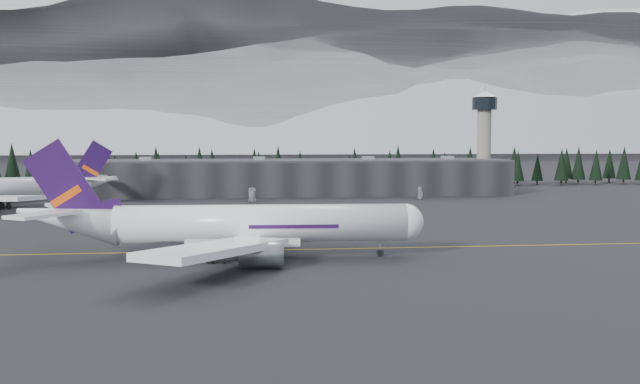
{
  "coord_description": "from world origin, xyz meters",
  "views": [
    {
      "loc": [
        -17.76,
        -132.74,
        21.01
      ],
      "look_at": [
        0.0,
        20.0,
        9.0
      ],
      "focal_mm": 40.0,
      "sensor_mm": 36.0,
      "label": 1
    }
  ],
  "objects": [
    {
      "name": "mountain_ridge",
      "position": [
        0.0,
        1000.0,
        0.0
      ],
      "size": [
        4400.0,
        900.0,
        420.0
      ],
      "primitive_type": null,
      "color": "white",
      "rests_on": "ground"
    },
    {
      "name": "treeline",
      "position": [
        0.0,
        162.0,
        7.5
      ],
      "size": [
        360.0,
        20.0,
        15.0
      ],
      "primitive_type": "cube",
      "color": "black",
      "rests_on": "ground"
    },
    {
      "name": "terminal",
      "position": [
        0.0,
        125.0,
        6.3
      ],
      "size": [
        160.0,
        30.0,
        12.6
      ],
      "color": "black",
      "rests_on": "ground"
    },
    {
      "name": "jet_main",
      "position": [
        -19.77,
        -9.5,
        5.82
      ],
      "size": [
        70.27,
        64.77,
        20.65
      ],
      "rotation": [
        0.0,
        0.0,
        -0.05
      ],
      "color": "white",
      "rests_on": "ground"
    },
    {
      "name": "gse_vehicle_a",
      "position": [
        -13.12,
        94.72,
        0.66
      ],
      "size": [
        2.32,
        4.83,
        1.33
      ],
      "primitive_type": "imported",
      "rotation": [
        0.0,
        0.0,
        0.03
      ],
      "color": "#B8B8BA",
      "rests_on": "ground"
    },
    {
      "name": "gse_vehicle_b",
      "position": [
        42.98,
        98.88,
        0.73
      ],
      "size": [
        4.49,
        2.32,
        1.46
      ],
      "primitive_type": "imported",
      "rotation": [
        0.0,
        0.0,
        -1.43
      ],
      "color": "silver",
      "rests_on": "ground"
    },
    {
      "name": "control_tower",
      "position": [
        75.0,
        128.0,
        23.41
      ],
      "size": [
        10.0,
        10.0,
        37.7
      ],
      "color": "gray",
      "rests_on": "ground"
    },
    {
      "name": "taxiline",
      "position": [
        0.0,
        -2.0,
        0.01
      ],
      "size": [
        400.0,
        0.4,
        0.02
      ],
      "primitive_type": "cube",
      "color": "gold",
      "rests_on": "ground"
    },
    {
      "name": "ground",
      "position": [
        0.0,
        0.0,
        0.0
      ],
      "size": [
        1400.0,
        1400.0,
        0.0
      ],
      "primitive_type": "plane",
      "color": "black",
      "rests_on": "ground"
    }
  ]
}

